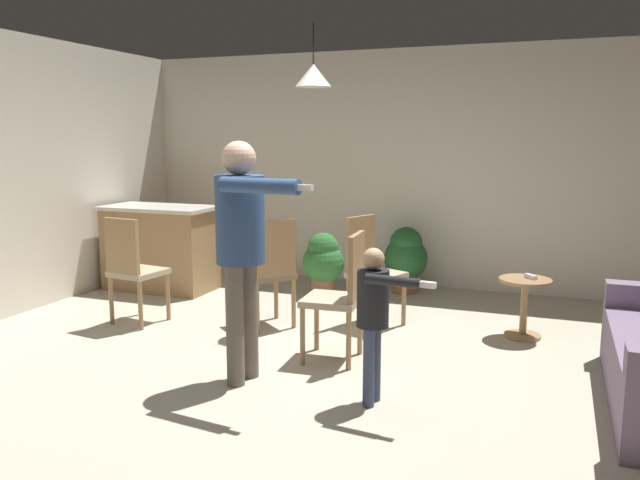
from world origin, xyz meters
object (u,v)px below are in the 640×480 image
(person_adult, at_px, (242,235))
(dining_chair_centre_back, at_px, (132,266))
(person_child, at_px, (374,308))
(dining_chair_by_counter, at_px, (270,269))
(dining_chair_spare, at_px, (341,292))
(side_table_by_couch, at_px, (524,301))
(dining_chair_near_wall, at_px, (370,266))
(potted_plant_corner, at_px, (406,257))
(potted_plant_by_wall, at_px, (323,261))
(spare_remote_on_table, at_px, (531,277))
(kitchen_counter, at_px, (160,248))

(person_adult, bearing_deg, dining_chair_centre_back, -112.13)
(person_child, xyz_separation_m, dining_chair_centre_back, (-2.55, 0.93, -0.09))
(dining_chair_by_counter, height_order, dining_chair_spare, same)
(side_table_by_couch, height_order, dining_chair_near_wall, dining_chair_near_wall)
(dining_chair_spare, bearing_deg, person_child, -150.48)
(person_adult, xyz_separation_m, potted_plant_corner, (0.48, 2.94, -0.64))
(dining_chair_near_wall, xyz_separation_m, potted_plant_by_wall, (-0.77, 0.83, -0.16))
(potted_plant_corner, relative_size, potted_plant_by_wall, 1.06)
(person_adult, xyz_separation_m, dining_chair_near_wall, (0.44, 1.64, -0.50))
(side_table_by_couch, bearing_deg, potted_plant_corner, 137.31)
(dining_chair_by_counter, relative_size, potted_plant_by_wall, 1.44)
(dining_chair_near_wall, bearing_deg, person_child, 39.44)
(person_child, height_order, dining_chair_by_counter, person_child)
(potted_plant_by_wall, bearing_deg, person_adult, -82.53)
(person_child, bearing_deg, person_adult, -87.04)
(dining_chair_spare, bearing_deg, dining_chair_by_counter, 52.73)
(person_adult, relative_size, potted_plant_corner, 2.29)
(dining_chair_centre_back, bearing_deg, dining_chair_near_wall, 28.42)
(dining_chair_near_wall, relative_size, dining_chair_spare, 1.00)
(potted_plant_by_wall, xyz_separation_m, spare_remote_on_table, (2.16, -0.73, 0.15))
(dining_chair_centre_back, bearing_deg, person_adult, -21.10)
(kitchen_counter, height_order, person_child, person_child)
(person_adult, bearing_deg, potted_plant_by_wall, -165.86)
(dining_chair_by_counter, relative_size, potted_plant_corner, 1.36)
(person_child, bearing_deg, dining_chair_by_counter, -127.56)
(potted_plant_by_wall, bearing_deg, side_table_by_couch, -19.54)
(potted_plant_by_wall, bearing_deg, dining_chair_near_wall, -47.29)
(person_child, distance_m, dining_chair_by_counter, 1.83)
(person_adult, distance_m, spare_remote_on_table, 2.58)
(side_table_by_couch, relative_size, potted_plant_corner, 0.70)
(side_table_by_couch, bearing_deg, potted_plant_by_wall, 160.46)
(person_adult, distance_m, dining_chair_centre_back, 1.88)
(dining_chair_near_wall, distance_m, dining_chair_centre_back, 2.18)
(side_table_by_couch, distance_m, person_child, 1.99)
(spare_remote_on_table, bearing_deg, potted_plant_by_wall, 161.30)
(potted_plant_corner, bearing_deg, person_child, -80.87)
(person_child, bearing_deg, spare_remote_on_table, 160.19)
(side_table_by_couch, xyz_separation_m, potted_plant_corner, (-1.32, 1.21, 0.08))
(dining_chair_by_counter, relative_size, dining_chair_centre_back, 1.00)
(dining_chair_near_wall, height_order, potted_plant_corner, dining_chair_near_wall)
(potted_plant_corner, bearing_deg, dining_chair_near_wall, -91.56)
(dining_chair_near_wall, bearing_deg, dining_chair_by_counter, -39.22)
(person_adult, relative_size, dining_chair_spare, 1.69)
(side_table_by_couch, height_order, spare_remote_on_table, spare_remote_on_table)
(dining_chair_near_wall, relative_size, potted_plant_corner, 1.36)
(potted_plant_by_wall, relative_size, spare_remote_on_table, 5.36)
(kitchen_counter, height_order, person_adult, person_adult)
(dining_chair_by_counter, xyz_separation_m, dining_chair_spare, (0.87, -0.58, 0.00))
(person_child, height_order, dining_chair_near_wall, person_child)
(dining_chair_centre_back, height_order, dining_chair_spare, same)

